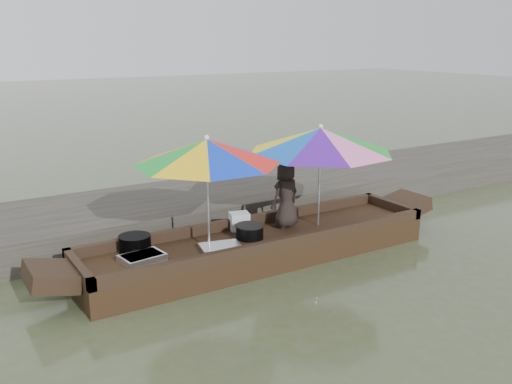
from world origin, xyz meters
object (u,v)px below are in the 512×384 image
tray_scallop (221,247)px  tray_crayfish (142,258)px  supply_bag (239,221)px  boat_hull (260,249)px  cooking_pot (135,244)px  vendor (286,194)px  umbrella_bow (208,193)px  charcoal_grill (250,232)px  umbrella_stern (319,176)px

tray_scallop → tray_crayfish: bearing=172.0°
tray_crayfish → tray_scallop: 1.07m
tray_scallop → supply_bag: 0.87m
boat_hull → tray_scallop: (-0.71, -0.14, 0.21)m
cooking_pot → vendor: bearing=-4.7°
supply_bag → umbrella_bow: bearing=-148.5°
tray_crayfish → charcoal_grill: charcoal_grill is taller
tray_scallop → vendor: vendor is taller
boat_hull → charcoal_grill: bearing=165.5°
charcoal_grill → vendor: size_ratio=0.38×
umbrella_bow → umbrella_stern: 1.86m
boat_hull → cooking_pot: cooking_pot is taller
tray_crayfish → charcoal_grill: bearing=1.1°
boat_hull → umbrella_bow: (-0.81, 0.00, 0.95)m
tray_crayfish → vendor: size_ratio=0.53×
tray_scallop → boat_hull: bearing=11.4°
tray_crayfish → vendor: bearing=4.6°
tray_scallop → supply_bag: (0.63, 0.59, 0.10)m
umbrella_stern → supply_bag: bearing=158.3°
boat_hull → supply_bag: size_ratio=18.76×
vendor → charcoal_grill: bearing=1.2°
vendor → tray_scallop: bearing=3.6°
tray_scallop → supply_bag: supply_bag is taller
boat_hull → charcoal_grill: (-0.14, 0.04, 0.27)m
cooking_pot → supply_bag: size_ratio=1.53×
boat_hull → tray_crayfish: 1.78m
umbrella_bow → boat_hull: bearing=0.0°
tray_crayfish → umbrella_stern: 2.91m
charcoal_grill → umbrella_stern: 1.38m
tray_crayfish → vendor: (2.35, 0.19, 0.46)m
cooking_pot → charcoal_grill: 1.62m
cooking_pot → tray_crayfish: size_ratio=0.79×
charcoal_grill → vendor: (0.73, 0.16, 0.42)m
tray_scallop → umbrella_bow: umbrella_bow is taller
tray_crayfish → tray_scallop: bearing=-8.0°
cooking_pot → tray_scallop: bearing=-27.5°
cooking_pot → umbrella_stern: bearing=-7.9°
tray_crayfish → umbrella_stern: bearing=-0.1°
supply_bag → umbrella_bow: (-0.74, -0.45, 0.65)m
supply_bag → umbrella_bow: size_ratio=0.14×
boat_hull → charcoal_grill: size_ratio=13.44×
tray_crayfish → umbrella_stern: (2.82, -0.01, 0.73)m
tray_crayfish → supply_bag: (1.69, 0.44, 0.09)m
boat_hull → umbrella_stern: umbrella_stern is taller
tray_crayfish → vendor: 2.40m
vendor → umbrella_stern: umbrella_stern is taller
cooking_pot → charcoal_grill: (1.58, -0.35, -0.02)m
tray_scallop → vendor: (1.29, 0.34, 0.48)m
vendor → umbrella_bow: umbrella_bow is taller
cooking_pot → charcoal_grill: cooking_pot is taller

